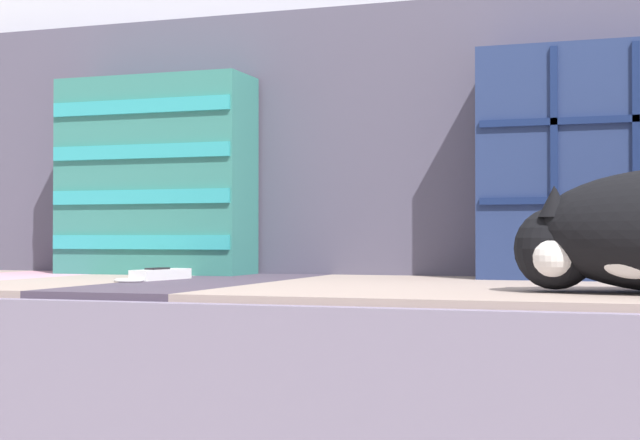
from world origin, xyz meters
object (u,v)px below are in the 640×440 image
object	(u,v)px
throw_pillow_quilted	(597,163)
game_remote_near	(158,275)
throw_pillow_striped	(156,176)
couch	(343,395)

from	to	relation	value
throw_pillow_quilted	game_remote_near	distance (m)	0.78
throw_pillow_quilted	throw_pillow_striped	world-z (taller)	throw_pillow_quilted
couch	throw_pillow_quilted	bearing A→B (deg)	28.73
couch	throw_pillow_striped	xyz separation A→B (m)	(-0.46, 0.21, 0.38)
throw_pillow_quilted	game_remote_near	size ratio (longest dim) A/B	2.16
game_remote_near	throw_pillow_quilted	bearing A→B (deg)	18.99
couch	throw_pillow_striped	distance (m)	0.63
throw_pillow_quilted	game_remote_near	xyz separation A→B (m)	(-0.71, -0.24, -0.19)
throw_pillow_quilted	game_remote_near	bearing A→B (deg)	-161.01
throw_pillow_quilted	throw_pillow_striped	xyz separation A→B (m)	(-0.85, -0.00, -0.01)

